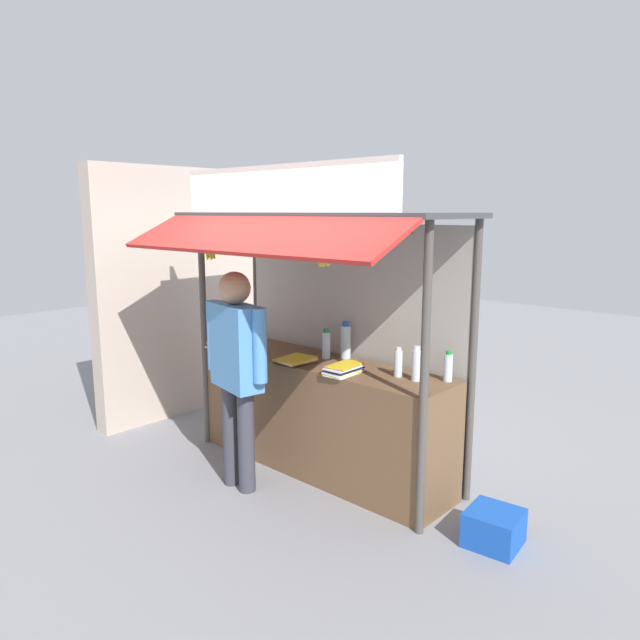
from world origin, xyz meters
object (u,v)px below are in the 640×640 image
(water_bottle_mid_right, at_px, (398,363))
(plastic_crate, at_px, (494,528))
(water_bottle_right, at_px, (416,365))
(water_bottle_back_right, at_px, (346,341))
(magazine_stack_back_left, at_px, (344,369))
(banana_bunch_rightmost, at_px, (210,250))
(banana_bunch_inner_right, at_px, (324,257))
(water_bottle_front_right, at_px, (326,345))
(vendor_person, at_px, (236,361))
(magazine_stack_far_left, at_px, (224,344))
(water_bottle_front_left, at_px, (448,367))
(magazine_stack_mid_left, at_px, (296,360))

(water_bottle_mid_right, height_order, plastic_crate, water_bottle_mid_right)
(water_bottle_right, xyz_separation_m, water_bottle_back_right, (-0.82, 0.16, 0.03))
(magazine_stack_back_left, distance_m, banana_bunch_rightmost, 1.61)
(water_bottle_right, xyz_separation_m, banana_bunch_inner_right, (-0.52, -0.45, 0.79))
(water_bottle_front_right, height_order, banana_bunch_inner_right, banana_bunch_inner_right)
(water_bottle_front_right, bearing_deg, water_bottle_right, -2.33)
(water_bottle_mid_right, distance_m, vendor_person, 1.25)
(water_bottle_back_right, height_order, banana_bunch_rightmost, banana_bunch_rightmost)
(magazine_stack_far_left, distance_m, banana_bunch_inner_right, 1.67)
(water_bottle_front_right, xyz_separation_m, banana_bunch_inner_right, (0.42, -0.49, 0.80))
(banana_bunch_rightmost, bearing_deg, water_bottle_front_left, 16.28)
(banana_bunch_inner_right, bearing_deg, water_bottle_front_left, 40.45)
(water_bottle_back_right, distance_m, banana_bunch_rightmost, 1.42)
(banana_bunch_inner_right, bearing_deg, water_bottle_mid_right, 51.68)
(water_bottle_mid_right, xyz_separation_m, magazine_stack_mid_left, (-0.86, -0.24, -0.09))
(magazine_stack_mid_left, bearing_deg, vendor_person, -104.69)
(water_bottle_right, bearing_deg, magazine_stack_back_left, -155.71)
(water_bottle_front_right, bearing_deg, vendor_person, -105.82)
(plastic_crate, bearing_deg, banana_bunch_rightmost, -173.17)
(banana_bunch_inner_right, xyz_separation_m, vendor_person, (-0.64, -0.30, -0.82))
(water_bottle_back_right, bearing_deg, plastic_crate, -10.95)
(water_bottle_front_left, distance_m, magazine_stack_mid_left, 1.27)
(vendor_person, distance_m, plastic_crate, 2.20)
(magazine_stack_far_left, bearing_deg, plastic_crate, 3.08)
(magazine_stack_back_left, xyz_separation_m, banana_bunch_inner_right, (-0.01, -0.22, 0.88))
(water_bottle_front_right, xyz_separation_m, magazine_stack_back_left, (0.42, -0.27, -0.08))
(water_bottle_mid_right, distance_m, banana_bunch_inner_right, 0.99)
(water_bottle_front_left, distance_m, water_bottle_back_right, 1.00)
(water_bottle_back_right, relative_size, banana_bunch_rightmost, 1.15)
(water_bottle_mid_right, xyz_separation_m, magazine_stack_far_left, (-1.76, -0.28, -0.08))
(water_bottle_back_right, xyz_separation_m, banana_bunch_inner_right, (0.30, -0.61, 0.77))
(water_bottle_mid_right, distance_m, plastic_crate, 1.31)
(banana_bunch_inner_right, distance_m, banana_bunch_rightmost, 1.34)
(water_bottle_front_left, bearing_deg, water_bottle_back_right, 179.00)
(water_bottle_back_right, distance_m, banana_bunch_inner_right, 1.03)
(water_bottle_right, distance_m, banana_bunch_rightmost, 2.06)
(vendor_person, bearing_deg, magazine_stack_back_left, 50.58)
(magazine_stack_back_left, height_order, banana_bunch_rightmost, banana_bunch_rightmost)
(water_bottle_mid_right, distance_m, banana_bunch_rightmost, 1.93)
(water_bottle_front_right, height_order, magazine_stack_back_left, water_bottle_front_right)
(water_bottle_mid_right, xyz_separation_m, magazine_stack_back_left, (-0.35, -0.23, -0.07))
(magazine_stack_mid_left, bearing_deg, magazine_stack_far_left, -177.12)
(water_bottle_back_right, relative_size, magazine_stack_mid_left, 0.98)
(water_bottle_right, distance_m, water_bottle_mid_right, 0.16)
(water_bottle_right, distance_m, plastic_crate, 1.22)
(banana_bunch_inner_right, bearing_deg, magazine_stack_far_left, 173.17)
(banana_bunch_inner_right, height_order, banana_bunch_rightmost, same)
(water_bottle_front_left, height_order, banana_bunch_rightmost, banana_bunch_rightmost)
(water_bottle_mid_right, xyz_separation_m, water_bottle_back_right, (-0.66, 0.16, 0.04))
(banana_bunch_rightmost, height_order, vendor_person, banana_bunch_rightmost)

